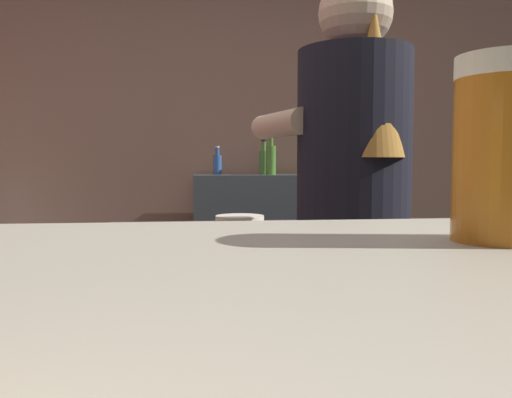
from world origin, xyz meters
The scene contains 12 objects.
wall_back centered at (0.00, 2.20, 1.35)m, with size 5.20×0.10×2.70m, color brown.
prep_counter centered at (0.35, 0.67, 0.45)m, with size 2.10×0.60×0.90m, color #473432.
back_shelf centered at (0.11, 1.92, 0.54)m, with size 0.90×0.36×1.08m, color #363D3F.
bartender centered at (0.15, 0.22, 0.99)m, with size 0.49×0.55×1.70m.
knife_block centered at (0.86, 0.65, 1.00)m, with size 0.10×0.08×0.27m.
mixing_bowl centered at (-0.16, 0.68, 0.92)m, with size 0.19×0.19×0.05m, color silver.
chefs_knife centered at (0.43, 0.62, 0.90)m, with size 0.24×0.03×0.01m, color silver.
pint_glass_far centered at (-0.09, -0.94, 1.16)m, with size 0.07×0.07×0.14m.
bottle_vinegar centered at (0.10, 2.01, 1.16)m, with size 0.06×0.06×0.22m.
bottle_olive_oil centered at (0.14, 1.91, 1.18)m, with size 0.06×0.06×0.26m.
bottle_soy centered at (0.50, 1.90, 1.17)m, with size 0.06×0.06×0.25m.
bottle_hot_sauce centered at (-0.20, 1.98, 1.15)m, with size 0.05×0.05×0.18m.
Camera 1 is at (-0.31, -1.30, 1.15)m, focal length 36.26 mm.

